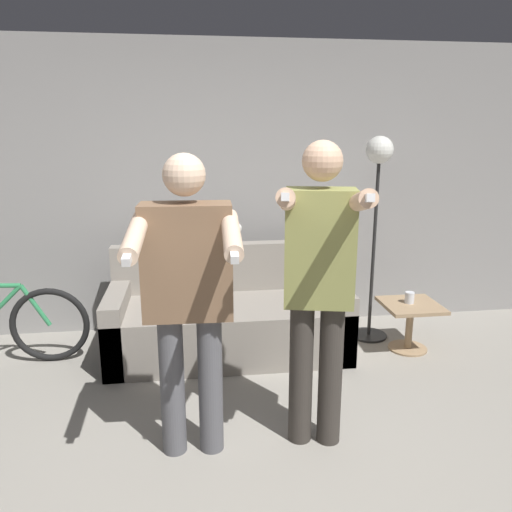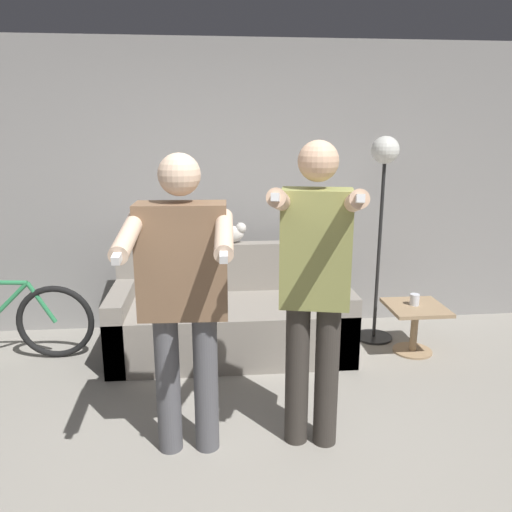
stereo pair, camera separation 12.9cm
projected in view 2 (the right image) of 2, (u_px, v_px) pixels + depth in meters
ground_plane at (260, 508)px, 2.50m from camera, size 16.00×16.00×0.00m
wall_back at (233, 189)px, 4.57m from camera, size 10.00×0.05×2.60m
couch at (231, 319)px, 4.21m from camera, size 1.95×0.86×0.86m
person_left at (183, 287)px, 2.70m from camera, size 0.57×0.68×1.72m
person_right at (315, 280)px, 2.76m from camera, size 0.55×0.73×1.79m
cat at (225, 234)px, 4.35m from camera, size 0.48×0.13×0.18m
floor_lamp at (383, 187)px, 4.18m from camera, size 0.32×0.32×1.78m
side_table at (415, 319)px, 4.17m from camera, size 0.47×0.47×0.41m
cup at (415, 300)px, 4.15m from camera, size 0.08×0.08×0.10m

